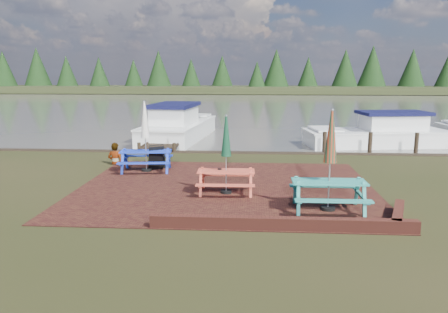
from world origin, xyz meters
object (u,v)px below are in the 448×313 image
picnic_table_red (226,167)px  boat_jetty (179,127)px  chalkboard (157,157)px  person (115,143)px  picnic_table_blue (146,147)px  jetty (174,136)px  boat_near (379,135)px  picnic_table_teal (329,176)px

picnic_table_red → boat_jetty: bearing=105.0°
chalkboard → person: person is taller
picnic_table_blue → boat_jetty: size_ratio=0.31×
chalkboard → jetty: chalkboard is taller
person → chalkboard: bearing=158.4°
boat_jetty → person: 7.81m
picnic_table_red → boat_near: size_ratio=0.31×
picnic_table_blue → boat_jetty: picnic_table_blue is taller
picnic_table_teal → jetty: (-6.27, 12.35, -0.79)m
boat_near → chalkboard: bearing=116.9°
picnic_table_teal → picnic_table_blue: (-5.76, 4.12, -0.03)m
boat_jetty → boat_near: boat_jetty is taller
boat_jetty → person: bearing=-92.8°
picnic_table_teal → boat_jetty: (-6.13, 13.06, -0.43)m
picnic_table_blue → person: 1.96m
picnic_table_red → boat_jetty: 12.13m
picnic_table_teal → boat_near: size_ratio=0.35×
picnic_table_red → chalkboard: (-2.73, 3.03, -0.35)m
picnic_table_red → picnic_table_blue: size_ratio=0.92×
picnic_table_red → person: 6.02m
picnic_table_blue → person: picnic_table_blue is taller
picnic_table_teal → boat_near: 12.34m
picnic_table_blue → jetty: picnic_table_blue is taller
jetty → person: 7.11m
picnic_table_blue → picnic_table_teal: bearing=-42.0°
chalkboard → boat_near: 12.13m
boat_jetty → jetty: bearing=-95.6°
picnic_table_teal → boat_near: picnic_table_teal is taller
boat_jetty → picnic_table_blue: bearing=-81.9°
chalkboard → picnic_table_blue: bearing=-164.8°
picnic_table_blue → chalkboard: (0.31, 0.34, -0.42)m
picnic_table_teal → chalkboard: (-5.44, 4.46, -0.45)m
picnic_table_red → jetty: bearing=106.7°
jetty → person: (-1.02, -7.00, 0.71)m
picnic_table_blue → picnic_table_red: bearing=-48.0°
jetty → chalkboard: bearing=-84.1°
boat_jetty → boat_near: bearing=-2.7°
chalkboard → jetty: 7.95m
jetty → picnic_table_blue: bearing=-86.4°
picnic_table_teal → person: 9.04m
picnic_table_teal → picnic_table_blue: 7.08m
picnic_table_red → chalkboard: bearing=130.7°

